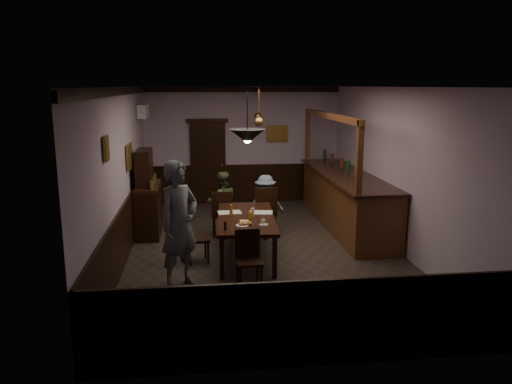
{
  "coord_description": "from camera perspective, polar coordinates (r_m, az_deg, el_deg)",
  "views": [
    {
      "loc": [
        -1.18,
        -8.85,
        3.03
      ],
      "look_at": [
        -0.14,
        -0.15,
        1.15
      ],
      "focal_mm": 35.0,
      "sensor_mm": 36.0,
      "label": 1
    }
  ],
  "objects": [
    {
      "name": "pendant_brass_mid",
      "position": [
        10.32,
        0.34,
        8.05
      ],
      "size": [
        0.2,
        0.2,
        0.81
      ],
      "color": "#BF8C3F",
      "rests_on": "ground"
    },
    {
      "name": "picture_left_large",
      "position": [
        9.82,
        -14.26,
        3.96
      ],
      "size": [
        0.04,
        0.62,
        0.48
      ],
      "color": "olive",
      "rests_on": "ground"
    },
    {
      "name": "chair_far_left",
      "position": [
        10.12,
        -3.91,
        -2.26
      ],
      "size": [
        0.44,
        0.44,
        0.95
      ],
      "rotation": [
        0.0,
        0.0,
        3.07
      ],
      "color": "black",
      "rests_on": "ground"
    },
    {
      "name": "newspaper_left",
      "position": [
        9.13,
        -3.04,
        -2.34
      ],
      "size": [
        0.44,
        0.33,
        0.01
      ],
      "primitive_type": "cube",
      "rotation": [
        0.0,
        0.0,
        0.07
      ],
      "color": "silver",
      "rests_on": "dining_table"
    },
    {
      "name": "pastry_ring_b",
      "position": [
        8.3,
        -0.91,
        -3.57
      ],
      "size": [
        0.13,
        0.13,
        0.04
      ],
      "primitive_type": "torus",
      "color": "#C68C47",
      "rests_on": "pastry_plate"
    },
    {
      "name": "pastry_plate",
      "position": [
        8.26,
        -1.58,
        -3.86
      ],
      "size": [
        0.22,
        0.22,
        0.01
      ],
      "primitive_type": "cylinder",
      "color": "white",
      "rests_on": "dining_table"
    },
    {
      "name": "pendant_iron",
      "position": [
        7.78,
        -0.99,
        6.38
      ],
      "size": [
        0.56,
        0.56,
        0.86
      ],
      "color": "black",
      "rests_on": "ground"
    },
    {
      "name": "room",
      "position": [
        9.06,
        0.78,
        2.38
      ],
      "size": [
        5.01,
        8.01,
        3.01
      ],
      "color": "#2D2621",
      "rests_on": "ground"
    },
    {
      "name": "chair_near",
      "position": [
        7.64,
        -0.88,
        -7.32
      ],
      "size": [
        0.41,
        0.41,
        0.89
      ],
      "rotation": [
        0.0,
        0.0,
        0.06
      ],
      "color": "black",
      "rests_on": "ground"
    },
    {
      "name": "pendant_brass_far",
      "position": [
        12.13,
        0.22,
        8.65
      ],
      "size": [
        0.2,
        0.2,
        0.81
      ],
      "color": "#BF8C3F",
      "rests_on": "ground"
    },
    {
      "name": "person_seated_right",
      "position": [
        10.39,
        1.07,
        -1.36
      ],
      "size": [
        0.8,
        0.47,
        1.22
      ],
      "primitive_type": "imported",
      "rotation": [
        0.0,
        0.0,
        3.11
      ],
      "color": "slate",
      "rests_on": "ground"
    },
    {
      "name": "chair_side",
      "position": [
        8.72,
        -7.16,
        -4.96
      ],
      "size": [
        0.43,
        0.43,
        0.88
      ],
      "rotation": [
        0.0,
        0.0,
        1.71
      ],
      "color": "black",
      "rests_on": "ground"
    },
    {
      "name": "soda_can",
      "position": [
        8.69,
        -0.66,
        -2.68
      ],
      "size": [
        0.07,
        0.07,
        0.12
      ],
      "primitive_type": "cylinder",
      "color": "yellow",
      "rests_on": "dining_table"
    },
    {
      "name": "picture_left_small",
      "position": [
        7.41,
        -16.76,
        4.79
      ],
      "size": [
        0.04,
        0.28,
        0.36
      ],
      "color": "olive",
      "rests_on": "ground"
    },
    {
      "name": "pepper_mill",
      "position": [
        8.04,
        -3.53,
        -3.85
      ],
      "size": [
        0.04,
        0.04,
        0.14
      ],
      "primitive_type": "cylinder",
      "color": "black",
      "rests_on": "dining_table"
    },
    {
      "name": "bar_counter",
      "position": [
        10.98,
        10.17,
        -0.75
      ],
      "size": [
        1.02,
        4.4,
        2.46
      ],
      "color": "#4B2614",
      "rests_on": "ground"
    },
    {
      "name": "saucer",
      "position": [
        8.32,
        0.89,
        -3.74
      ],
      "size": [
        0.15,
        0.15,
        0.01
      ],
      "primitive_type": "cylinder",
      "color": "white",
      "rests_on": "dining_table"
    },
    {
      "name": "chair_far_right",
      "position": [
        10.13,
        1.17,
        -1.96
      ],
      "size": [
        0.49,
        0.49,
        1.04
      ],
      "rotation": [
        0.0,
        0.0,
        3.04
      ],
      "color": "black",
      "rests_on": "ground"
    },
    {
      "name": "person_standing",
      "position": [
        7.61,
        -8.78,
        -3.7
      ],
      "size": [
        0.84,
        0.83,
        1.95
      ],
      "primitive_type": "imported",
      "rotation": [
        0.0,
        0.0,
        0.77
      ],
      "color": "slate",
      "rests_on": "ground"
    },
    {
      "name": "person_seated_left",
      "position": [
        10.36,
        -3.9,
        -1.21
      ],
      "size": [
        0.71,
        0.6,
        1.29
      ],
      "primitive_type": "imported",
      "rotation": [
        0.0,
        0.0,
        3.32
      ],
      "color": "#434F2F",
      "rests_on": "ground"
    },
    {
      "name": "pastry_ring_a",
      "position": [
        8.27,
        -1.53,
        -3.63
      ],
      "size": [
        0.13,
        0.13,
        0.04
      ],
      "primitive_type": "torus",
      "color": "#C68C47",
      "rests_on": "pastry_plate"
    },
    {
      "name": "dining_table",
      "position": [
        8.85,
        -1.13,
        -3.25
      ],
      "size": [
        1.15,
        2.26,
        0.75
      ],
      "rotation": [
        0.0,
        0.0,
        -0.07
      ],
      "color": "black",
      "rests_on": "ground"
    },
    {
      "name": "door_back",
      "position": [
        12.95,
        -5.49,
        3.26
      ],
      "size": [
        0.9,
        0.06,
        2.1
      ],
      "primitive_type": "cube",
      "color": "black",
      "rests_on": "ground"
    },
    {
      "name": "sideboard",
      "position": [
        10.49,
        -12.27,
        -0.98
      ],
      "size": [
        0.48,
        1.33,
        1.76
      ],
      "color": "black",
      "rests_on": "ground"
    },
    {
      "name": "newspaper_right",
      "position": [
        9.11,
        0.57,
        -2.34
      ],
      "size": [
        0.47,
        0.37,
        0.01
      ],
      "primitive_type": "cube",
      "rotation": [
        0.0,
        0.0,
        -0.17
      ],
      "color": "silver",
      "rests_on": "dining_table"
    },
    {
      "name": "coffee_cup",
      "position": [
        8.34,
        0.8,
        -3.39
      ],
      "size": [
        0.09,
        0.09,
        0.07
      ],
      "primitive_type": "imported",
      "rotation": [
        0.0,
        0.0,
        -0.07
      ],
      "color": "white",
      "rests_on": "saucer"
    },
    {
      "name": "napkin",
      "position": [
        8.56,
        -1.36,
        -3.32
      ],
      "size": [
        0.16,
        0.16,
        0.0
      ],
      "primitive_type": "cube",
      "rotation": [
        0.0,
        0.0,
        -0.07
      ],
      "color": "#E2C653",
      "rests_on": "dining_table"
    },
    {
      "name": "water_glass",
      "position": [
        8.85,
        -0.39,
        -2.32
      ],
      "size": [
        0.06,
        0.06,
        0.15
      ],
      "primitive_type": "cylinder",
      "color": "silver",
      "rests_on": "dining_table"
    },
    {
      "name": "ac_unit",
      "position": [
        11.82,
        -12.78,
        9.01
      ],
      "size": [
        0.2,
        0.85,
        0.3
      ],
      "color": "white",
      "rests_on": "ground"
    },
    {
      "name": "picture_back",
      "position": [
        13.03,
        2.43,
        6.69
      ],
      "size": [
        0.55,
        0.04,
        0.42
      ],
      "color": "olive",
      "rests_on": "ground"
    },
    {
      "name": "beer_glass",
      "position": [
        8.89,
        -2.87,
        -2.09
      ],
      "size": [
        0.06,
        0.06,
        0.2
      ],
      "primitive_type": "cylinder",
      "color": "#BF721E",
      "rests_on": "dining_table"
    }
  ]
}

